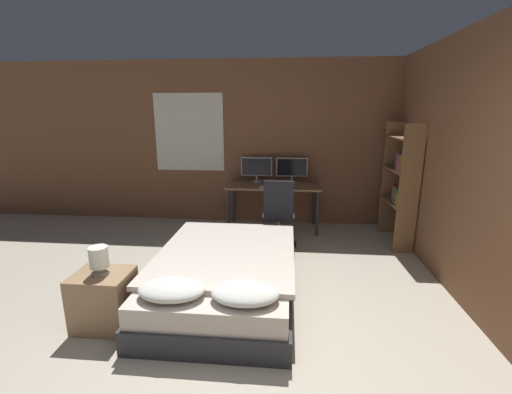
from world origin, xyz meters
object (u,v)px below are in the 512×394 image
at_px(nightstand, 104,300).
at_px(desk, 273,190).
at_px(monitor_right, 292,168).
at_px(office_chair, 278,220).
at_px(monitor_left, 257,168).
at_px(bookshelf, 402,180).
at_px(bed, 225,275).
at_px(bedside_lamp, 99,258).
at_px(computer_mouse, 292,187).
at_px(keyboard, 273,187).

xyz_separation_m(nightstand, desk, (1.38, 2.78, 0.40)).
bearing_deg(monitor_right, office_chair, -100.20).
xyz_separation_m(monitor_left, bookshelf, (2.10, -0.75, -0.02)).
bearing_deg(bookshelf, bed, -143.18).
height_order(bedside_lamp, bookshelf, bookshelf).
height_order(monitor_left, computer_mouse, monitor_left).
relative_size(nightstand, office_chair, 0.51).
bearing_deg(desk, monitor_left, 142.51).
bearing_deg(bookshelf, bedside_lamp, -144.79).
bearing_deg(desk, bookshelf, -16.05).
bearing_deg(nightstand, bookshelf, 35.21).
height_order(bed, nightstand, bed).
xyz_separation_m(keyboard, computer_mouse, (0.29, 0.00, 0.01)).
bearing_deg(keyboard, desk, 90.00).
distance_m(bed, monitor_right, 2.60).
bearing_deg(bookshelf, keyboard, 170.55).
distance_m(keyboard, computer_mouse, 0.29).
xyz_separation_m(bed, desk, (0.39, 2.17, 0.41)).
xyz_separation_m(bed, bookshelf, (2.21, 1.65, 0.71)).
height_order(bed, keyboard, keyboard).
bearing_deg(monitor_right, bed, -105.96).
relative_size(computer_mouse, office_chair, 0.07).
bearing_deg(desk, keyboard, -90.00).
bearing_deg(bedside_lamp, nightstand, -90.00).
distance_m(monitor_left, bookshelf, 2.23).
distance_m(nightstand, office_chair, 2.50).
bearing_deg(monitor_right, bookshelf, -26.08).
bearing_deg(bed, computer_mouse, 70.64).
bearing_deg(monitor_right, computer_mouse, -89.87).
distance_m(bedside_lamp, bookshelf, 3.92).
distance_m(desk, keyboard, 0.24).
height_order(monitor_left, bookshelf, bookshelf).
relative_size(bedside_lamp, monitor_left, 0.49).
bearing_deg(bed, monitor_left, 87.53).
xyz_separation_m(nightstand, bookshelf, (3.19, 2.25, 0.69)).
distance_m(bed, bookshelf, 2.85).
distance_m(desk, office_chair, 0.82).
relative_size(bedside_lamp, computer_mouse, 3.55).
bearing_deg(nightstand, office_chair, 53.26).
xyz_separation_m(desk, bookshelf, (1.81, -0.52, 0.30)).
xyz_separation_m(nightstand, monitor_left, (1.09, 3.00, 0.72)).
bearing_deg(bedside_lamp, office_chair, 53.26).
bearing_deg(keyboard, bookshelf, -9.45).
bearing_deg(monitor_left, monitor_right, 0.00).
bearing_deg(monitor_right, desk, -142.51).
distance_m(bed, bedside_lamp, 1.23).
bearing_deg(bedside_lamp, keyboard, 61.62).
bearing_deg(keyboard, bedside_lamp, -118.38).
relative_size(monitor_right, bookshelf, 0.30).
distance_m(monitor_right, bookshelf, 1.69).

